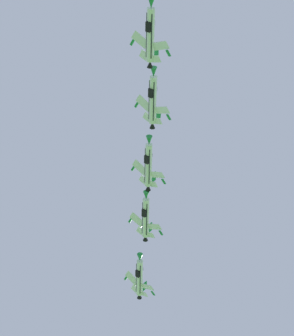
# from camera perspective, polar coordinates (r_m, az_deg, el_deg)

# --- Properties ---
(fighter_jet_lead) EXTENTS (8.88, 15.96, 5.97)m
(fighter_jet_lead) POSITION_cam_1_polar(r_m,az_deg,el_deg) (148.04, 0.30, 11.13)
(fighter_jet_lead) COLOR silver
(fighter_jet_left_wing) EXTENTS (8.60, 15.96, 6.36)m
(fighter_jet_left_wing) POSITION_cam_1_polar(r_m,az_deg,el_deg) (158.69, 0.50, 5.79)
(fighter_jet_left_wing) COLOR silver
(fighter_jet_right_wing) EXTENTS (8.73, 15.96, 6.19)m
(fighter_jet_right_wing) POSITION_cam_1_polar(r_m,az_deg,el_deg) (167.91, 0.14, 0.32)
(fighter_jet_right_wing) COLOR silver
(fighter_jet_left_outer) EXTENTS (9.14, 15.96, 5.57)m
(fighter_jet_left_outer) POSITION_cam_1_polar(r_m,az_deg,el_deg) (176.80, -0.10, -4.10)
(fighter_jet_left_outer) COLOR silver
(fighter_jet_right_outer) EXTENTS (8.58, 15.96, 6.39)m
(fighter_jet_right_outer) POSITION_cam_1_polar(r_m,az_deg,el_deg) (186.45, -0.61, -9.07)
(fighter_jet_right_outer) COLOR silver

